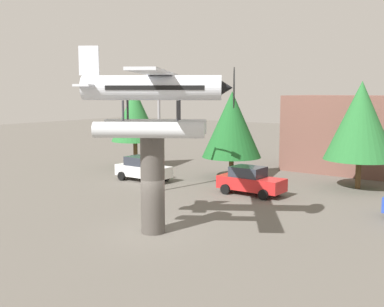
{
  "coord_description": "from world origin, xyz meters",
  "views": [
    {
      "loc": [
        14.11,
        -15.88,
        6.5
      ],
      "look_at": [
        0.0,
        3.0,
        3.36
      ],
      "focal_mm": 44.17,
      "sensor_mm": 36.0,
      "label": 1
    }
  ],
  "objects_px": {
    "streetlight_primary": "(161,125)",
    "tree_west": "(135,115)",
    "tree_east": "(232,124)",
    "car_near_white": "(143,169)",
    "tree_center_back": "(361,121)",
    "display_pedestal": "(153,185)",
    "car_mid_red": "(250,181)",
    "floatplane_monument": "(155,99)",
    "storefront_building": "(381,136)"
  },
  "relations": [
    {
      "from": "display_pedestal",
      "to": "tree_west",
      "type": "relative_size",
      "value": 0.67
    },
    {
      "from": "floatplane_monument",
      "to": "tree_east",
      "type": "height_order",
      "value": "floatplane_monument"
    },
    {
      "from": "floatplane_monument",
      "to": "tree_west",
      "type": "xyz_separation_m",
      "value": [
        -13.69,
        13.05,
        -1.67
      ]
    },
    {
      "from": "tree_east",
      "to": "storefront_building",
      "type": "bearing_deg",
      "value": 42.74
    },
    {
      "from": "floatplane_monument",
      "to": "car_near_white",
      "type": "relative_size",
      "value": 2.22
    },
    {
      "from": "tree_west",
      "to": "streetlight_primary",
      "type": "bearing_deg",
      "value": -36.77
    },
    {
      "from": "floatplane_monument",
      "to": "car_near_white",
      "type": "distance_m",
      "value": 13.89
    },
    {
      "from": "streetlight_primary",
      "to": "tree_west",
      "type": "distance_m",
      "value": 10.12
    },
    {
      "from": "streetlight_primary",
      "to": "car_mid_red",
      "type": "bearing_deg",
      "value": 27.98
    },
    {
      "from": "streetlight_primary",
      "to": "storefront_building",
      "type": "bearing_deg",
      "value": 57.4
    },
    {
      "from": "car_near_white",
      "to": "tree_east",
      "type": "xyz_separation_m",
      "value": [
        4.48,
        4.93,
        3.12
      ]
    },
    {
      "from": "car_mid_red",
      "to": "display_pedestal",
      "type": "bearing_deg",
      "value": -87.43
    },
    {
      "from": "car_near_white",
      "to": "storefront_building",
      "type": "height_order",
      "value": "storefront_building"
    },
    {
      "from": "floatplane_monument",
      "to": "streetlight_primary",
      "type": "height_order",
      "value": "floatplane_monument"
    },
    {
      "from": "tree_east",
      "to": "car_mid_red",
      "type": "bearing_deg",
      "value": -46.27
    },
    {
      "from": "storefront_building",
      "to": "tree_west",
      "type": "bearing_deg",
      "value": -153.32
    },
    {
      "from": "storefront_building",
      "to": "car_near_white",
      "type": "bearing_deg",
      "value": -135.46
    },
    {
      "from": "floatplane_monument",
      "to": "car_mid_red",
      "type": "xyz_separation_m",
      "value": [
        -0.55,
        9.67,
        -5.27
      ]
    },
    {
      "from": "display_pedestal",
      "to": "tree_west",
      "type": "height_order",
      "value": "tree_west"
    },
    {
      "from": "storefront_building",
      "to": "streetlight_primary",
      "type": "bearing_deg",
      "value": -122.6
    },
    {
      "from": "car_near_white",
      "to": "tree_center_back",
      "type": "relative_size",
      "value": 0.59
    },
    {
      "from": "car_near_white",
      "to": "storefront_building",
      "type": "bearing_deg",
      "value": 44.54
    },
    {
      "from": "display_pedestal",
      "to": "floatplane_monument",
      "type": "xyz_separation_m",
      "value": [
        0.11,
        0.07,
        3.91
      ]
    },
    {
      "from": "car_near_white",
      "to": "tree_east",
      "type": "bearing_deg",
      "value": 47.73
    },
    {
      "from": "floatplane_monument",
      "to": "car_mid_red",
      "type": "height_order",
      "value": "floatplane_monument"
    },
    {
      "from": "tree_west",
      "to": "floatplane_monument",
      "type": "bearing_deg",
      "value": -43.63
    },
    {
      "from": "streetlight_primary",
      "to": "storefront_building",
      "type": "height_order",
      "value": "streetlight_primary"
    },
    {
      "from": "tree_east",
      "to": "streetlight_primary",
      "type": "bearing_deg",
      "value": -97.59
    },
    {
      "from": "car_near_white",
      "to": "tree_west",
      "type": "distance_m",
      "value": 7.06
    },
    {
      "from": "car_mid_red",
      "to": "tree_east",
      "type": "xyz_separation_m",
      "value": [
        -4.11,
        4.29,
        3.12
      ]
    },
    {
      "from": "display_pedestal",
      "to": "tree_west",
      "type": "xyz_separation_m",
      "value": [
        -13.58,
        13.12,
        2.24
      ]
    },
    {
      "from": "display_pedestal",
      "to": "car_mid_red",
      "type": "xyz_separation_m",
      "value": [
        -0.44,
        9.74,
        -1.36
      ]
    },
    {
      "from": "display_pedestal",
      "to": "streetlight_primary",
      "type": "distance_m",
      "value": 9.18
    },
    {
      "from": "tree_east",
      "to": "floatplane_monument",
      "type": "bearing_deg",
      "value": -71.56
    },
    {
      "from": "display_pedestal",
      "to": "tree_east",
      "type": "relative_size",
      "value": 0.69
    },
    {
      "from": "tree_center_back",
      "to": "floatplane_monument",
      "type": "bearing_deg",
      "value": -105.45
    },
    {
      "from": "floatplane_monument",
      "to": "storefront_building",
      "type": "xyz_separation_m",
      "value": [
        3.97,
        21.93,
        -3.09
      ]
    },
    {
      "from": "tree_east",
      "to": "tree_center_back",
      "type": "bearing_deg",
      "value": 10.25
    },
    {
      "from": "car_near_white",
      "to": "car_mid_red",
      "type": "xyz_separation_m",
      "value": [
        8.59,
        0.64,
        0.0
      ]
    },
    {
      "from": "car_mid_red",
      "to": "streetlight_primary",
      "type": "distance_m",
      "value": 6.68
    },
    {
      "from": "storefront_building",
      "to": "tree_east",
      "type": "xyz_separation_m",
      "value": [
        -8.62,
        -7.97,
        0.94
      ]
    },
    {
      "from": "streetlight_primary",
      "to": "floatplane_monument",
      "type": "bearing_deg",
      "value": -51.39
    },
    {
      "from": "display_pedestal",
      "to": "storefront_building",
      "type": "height_order",
      "value": "storefront_building"
    },
    {
      "from": "floatplane_monument",
      "to": "car_mid_red",
      "type": "bearing_deg",
      "value": 60.33
    },
    {
      "from": "floatplane_monument",
      "to": "tree_east",
      "type": "relative_size",
      "value": 1.44
    },
    {
      "from": "storefront_building",
      "to": "tree_west",
      "type": "relative_size",
      "value": 2.14
    },
    {
      "from": "floatplane_monument",
      "to": "tree_center_back",
      "type": "relative_size",
      "value": 1.31
    },
    {
      "from": "floatplane_monument",
      "to": "streetlight_primary",
      "type": "bearing_deg",
      "value": 95.7
    },
    {
      "from": "display_pedestal",
      "to": "car_mid_red",
      "type": "distance_m",
      "value": 9.84
    },
    {
      "from": "tree_center_back",
      "to": "display_pedestal",
      "type": "bearing_deg",
      "value": -105.75
    }
  ]
}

